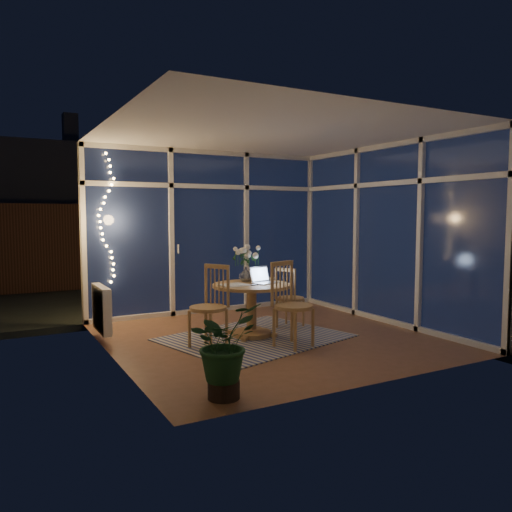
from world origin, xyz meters
The scene contains 25 objects.
floor centered at (0.00, 0.00, 0.00)m, with size 4.00×4.00×0.00m, color brown.
ceiling centered at (0.00, 0.00, 2.60)m, with size 4.00×4.00×0.00m, color white.
wall_back centered at (0.00, 2.00, 1.30)m, with size 4.00×0.04×2.60m, color beige.
wall_front centered at (0.00, -2.00, 1.30)m, with size 4.00×0.04×2.60m, color beige.
wall_left centered at (-2.00, 0.00, 1.30)m, with size 0.04×4.00×2.60m, color beige.
wall_right centered at (2.00, 0.00, 1.30)m, with size 0.04×4.00×2.60m, color beige.
window_wall_back centered at (0.00, 1.96, 1.30)m, with size 4.00×0.10×2.60m, color white.
window_wall_right centered at (1.96, 0.00, 1.30)m, with size 0.10×4.00×2.60m, color white.
radiator centered at (-1.94, 0.90, 0.40)m, with size 0.10×0.70×0.58m, color white.
fairy_lights centered at (-1.65, 1.88, 1.52)m, with size 0.24×0.10×1.85m, color #FFBF66, non-canonical shape.
garden_patio centered at (0.50, 5.00, -0.06)m, with size 12.00×6.00×0.10m, color black.
garden_fence centered at (0.00, 5.50, 0.90)m, with size 11.00×0.08×1.80m, color #341F13.
neighbour_roof centered at (0.30, 8.50, 2.20)m, with size 7.00×3.00×2.20m, color #30333A.
garden_shrubs centered at (-0.80, 3.40, 0.45)m, with size 0.90×0.90×0.90m, color black.
rug centered at (-0.19, 0.07, 0.01)m, with size 2.13×1.70×0.01m, color beige.
dining_table centered at (-0.19, 0.17, 0.34)m, with size 1.01×1.01×0.69m, color #AA7B4D.
chair_left centered at (-0.89, -0.05, 0.50)m, with size 0.46×0.46×1.00m, color #AA7B4D.
chair_right centered at (0.52, 0.35, 0.43)m, with size 0.40×0.40×0.87m, color #AA7B4D.
chair_front centered at (0.00, -0.54, 0.52)m, with size 0.48×0.48×1.04m, color #AA7B4D.
laptop centered at (0.00, 0.13, 0.81)m, with size 0.32×0.28×0.24m, color #BBBABF, non-canonical shape.
flower_vase centered at (-0.14, 0.41, 0.79)m, with size 0.20×0.20×0.21m, color silver.
bowl centered at (0.17, 0.35, 0.71)m, with size 0.15×0.15×0.04m, color silver.
newspapers centered at (-0.46, 0.16, 0.69)m, with size 0.34×0.26×0.01m, color silver.
phone centered at (-0.21, 0.06, 0.69)m, with size 0.11×0.06×0.01m, color black.
potted_plant centered at (-1.43, -1.65, 0.38)m, with size 0.54×0.47×0.76m, color #174121.
Camera 1 is at (-3.19, -5.47, 1.59)m, focal length 35.00 mm.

